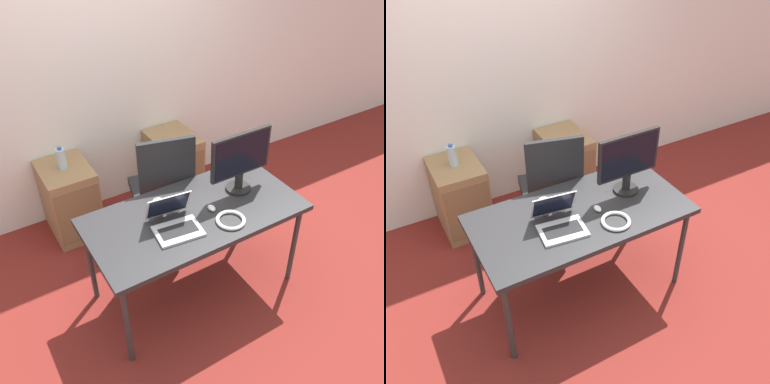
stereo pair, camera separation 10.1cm
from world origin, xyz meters
The scene contains 13 objects.
ground_plane centered at (0.00, 0.00, 0.00)m, with size 14.00×14.00×0.00m, color maroon.
wall_back centered at (0.00, 1.47, 1.30)m, with size 10.00×0.05×2.60m.
desk centered at (0.00, 0.00, 0.71)m, with size 1.52×0.76×0.77m.
office_chair centered at (0.08, 0.63, 0.43)m, with size 0.58×0.62×1.11m.
cabinet_left centered at (-0.57, 1.17, 0.33)m, with size 0.41×0.52×0.67m.
cabinet_right centered at (0.49, 1.17, 0.33)m, with size 0.41×0.52×0.67m.
water_bottle centered at (-0.57, 1.18, 0.76)m, with size 0.08×0.08×0.20m.
laptop_center centered at (-0.20, -0.07, 0.81)m, with size 0.33×0.34×0.22m.
monitor centered at (0.42, 0.06, 1.02)m, with size 0.49×0.19×0.47m.
mouse centered at (0.11, -0.04, 0.78)m, with size 0.05×0.07×0.03m.
coffee_cup_white centered at (-0.10, 0.10, 0.81)m, with size 0.07×0.07×0.09m.
coffee_cup_brown centered at (-0.22, 0.12, 0.82)m, with size 0.08×0.08×0.11m.
cable_coil centered at (0.15, -0.21, 0.78)m, with size 0.20×0.20×0.03m.
Camera 1 is at (-1.22, -1.94, 2.64)m, focal length 40.00 mm.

